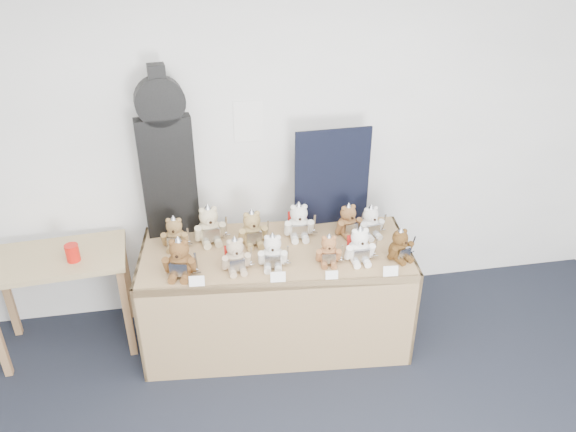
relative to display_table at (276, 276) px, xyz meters
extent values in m
plane|color=white|center=(-0.10, -1.88, 2.09)|extent=(6.00, 6.00, 0.00)
plane|color=white|center=(-0.10, 0.62, 0.74)|extent=(6.00, 0.00, 6.00)
cube|color=white|center=(-0.09, 0.62, 0.92)|extent=(0.21, 0.00, 0.30)
cube|color=#997C4E|center=(0.01, 0.08, 0.14)|extent=(1.94, 0.95, 0.06)
cube|color=#997C4E|center=(-0.03, -0.30, -0.22)|extent=(1.87, 0.19, 0.78)
cube|color=#997C4E|center=(-0.92, 0.16, -0.22)|extent=(0.09, 0.78, 0.78)
cube|color=#997C4E|center=(0.93, 0.00, -0.22)|extent=(0.09, 0.78, 0.78)
cube|color=tan|center=(-1.49, 0.27, 0.14)|extent=(0.97, 0.58, 0.04)
cube|color=#A16D45|center=(-1.93, 0.46, -0.25)|extent=(0.05, 0.05, 0.74)
cube|color=#A16D45|center=(-1.05, 0.08, -0.25)|extent=(0.05, 0.05, 0.74)
cube|color=#A16D45|center=(-1.08, 0.52, -0.25)|extent=(0.05, 0.05, 0.74)
cube|color=black|center=(-0.68, 0.46, 0.60)|extent=(0.38, 0.15, 0.87)
cylinder|color=black|center=(-0.68, 0.46, 1.15)|extent=(0.34, 0.15, 0.33)
cube|color=black|center=(-0.68, 0.46, 1.28)|extent=(0.12, 0.11, 0.22)
cube|color=black|center=(0.48, 0.39, 0.54)|extent=(0.55, 0.04, 0.74)
cylinder|color=red|center=(-1.35, 0.20, 0.22)|extent=(0.09, 0.09, 0.12)
ellipsoid|color=brown|center=(-0.64, -0.10, 0.24)|extent=(0.20, 0.18, 0.18)
sphere|color=brown|center=(-0.64, -0.10, 0.36)|extent=(0.13, 0.13, 0.13)
cylinder|color=brown|center=(-0.65, -0.15, 0.35)|extent=(0.06, 0.04, 0.05)
sphere|color=black|center=(-0.65, -0.17, 0.35)|extent=(0.02, 0.02, 0.02)
sphere|color=brown|center=(-0.68, -0.09, 0.41)|extent=(0.04, 0.04, 0.04)
sphere|color=brown|center=(-0.60, -0.11, 0.41)|extent=(0.04, 0.04, 0.04)
cylinder|color=brown|center=(-0.72, -0.10, 0.25)|extent=(0.07, 0.10, 0.13)
cylinder|color=brown|center=(-0.56, -0.14, 0.25)|extent=(0.07, 0.10, 0.13)
cylinder|color=brown|center=(-0.69, -0.15, 0.19)|extent=(0.08, 0.12, 0.05)
cylinder|color=brown|center=(-0.61, -0.17, 0.19)|extent=(0.08, 0.12, 0.05)
cube|color=silver|center=(-0.65, -0.17, 0.25)|extent=(0.12, 0.04, 0.10)
cone|color=silver|center=(-0.64, -0.10, 0.41)|extent=(0.11, 0.11, 0.08)
cube|color=silver|center=(-0.54, -0.16, 0.28)|extent=(0.02, 0.05, 0.18)
cube|color=silver|center=(-0.54, -0.16, 0.21)|extent=(0.05, 0.02, 0.01)
ellipsoid|color=tan|center=(-0.28, -0.10, 0.23)|extent=(0.17, 0.14, 0.15)
sphere|color=tan|center=(-0.28, -0.10, 0.34)|extent=(0.11, 0.11, 0.11)
cylinder|color=tan|center=(-0.28, -0.15, 0.33)|extent=(0.05, 0.03, 0.05)
sphere|color=black|center=(-0.28, -0.17, 0.33)|extent=(0.02, 0.02, 0.02)
sphere|color=tan|center=(-0.32, -0.11, 0.38)|extent=(0.04, 0.04, 0.04)
sphere|color=tan|center=(-0.25, -0.10, 0.38)|extent=(0.04, 0.04, 0.04)
cylinder|color=tan|center=(-0.36, -0.13, 0.24)|extent=(0.05, 0.09, 0.12)
cylinder|color=tan|center=(-0.21, -0.12, 0.24)|extent=(0.05, 0.09, 0.12)
cylinder|color=tan|center=(-0.31, -0.16, 0.19)|extent=(0.06, 0.10, 0.05)
cylinder|color=tan|center=(-0.24, -0.15, 0.19)|extent=(0.06, 0.10, 0.05)
cube|color=silver|center=(-0.28, -0.16, 0.24)|extent=(0.10, 0.03, 0.09)
cone|color=silver|center=(-0.28, -0.10, 0.38)|extent=(0.10, 0.10, 0.07)
cube|color=silver|center=(-0.19, -0.13, 0.26)|extent=(0.02, 0.04, 0.16)
cube|color=silver|center=(-0.19, -0.13, 0.20)|extent=(0.05, 0.01, 0.01)
cube|color=#B41914|center=(-0.29, -0.05, 0.24)|extent=(0.13, 0.04, 0.14)
ellipsoid|color=silver|center=(-0.04, -0.11, 0.23)|extent=(0.17, 0.15, 0.16)
sphere|color=silver|center=(-0.04, -0.11, 0.34)|extent=(0.11, 0.11, 0.11)
cylinder|color=silver|center=(-0.05, -0.15, 0.33)|extent=(0.05, 0.03, 0.05)
sphere|color=black|center=(-0.05, -0.17, 0.33)|extent=(0.02, 0.02, 0.02)
sphere|color=silver|center=(-0.08, -0.10, 0.38)|extent=(0.04, 0.04, 0.04)
sphere|color=silver|center=(0.00, -0.11, 0.38)|extent=(0.04, 0.04, 0.04)
cylinder|color=silver|center=(-0.12, -0.11, 0.24)|extent=(0.06, 0.09, 0.12)
cylinder|color=silver|center=(0.03, -0.14, 0.24)|extent=(0.06, 0.09, 0.12)
cylinder|color=silver|center=(-0.08, -0.15, 0.19)|extent=(0.06, 0.11, 0.05)
cylinder|color=silver|center=(-0.01, -0.16, 0.19)|extent=(0.06, 0.11, 0.05)
cube|color=silver|center=(-0.05, -0.17, 0.24)|extent=(0.10, 0.03, 0.09)
cone|color=silver|center=(-0.04, -0.11, 0.39)|extent=(0.10, 0.10, 0.07)
cube|color=silver|center=(0.05, -0.15, 0.26)|extent=(0.02, 0.04, 0.16)
cube|color=silver|center=(0.05, -0.15, 0.20)|extent=(0.05, 0.01, 0.01)
ellipsoid|color=#9A633A|center=(0.33, -0.13, 0.23)|extent=(0.15, 0.14, 0.14)
sphere|color=#9A633A|center=(0.33, -0.13, 0.32)|extent=(0.10, 0.10, 0.10)
cylinder|color=#9A633A|center=(0.32, -0.17, 0.31)|extent=(0.05, 0.03, 0.04)
sphere|color=black|center=(0.32, -0.19, 0.31)|extent=(0.02, 0.02, 0.02)
sphere|color=#9A633A|center=(0.30, -0.13, 0.36)|extent=(0.03, 0.03, 0.03)
sphere|color=#9A633A|center=(0.36, -0.14, 0.36)|extent=(0.03, 0.03, 0.03)
cylinder|color=#9A633A|center=(0.26, -0.14, 0.23)|extent=(0.05, 0.08, 0.10)
cylinder|color=#9A633A|center=(0.39, -0.16, 0.23)|extent=(0.05, 0.08, 0.10)
cylinder|color=#9A633A|center=(0.29, -0.17, 0.19)|extent=(0.05, 0.09, 0.04)
cylinder|color=#9A633A|center=(0.35, -0.18, 0.19)|extent=(0.05, 0.09, 0.04)
cube|color=silver|center=(0.32, -0.18, 0.23)|extent=(0.09, 0.03, 0.08)
cone|color=silver|center=(0.33, -0.13, 0.36)|extent=(0.09, 0.09, 0.07)
cube|color=silver|center=(0.41, -0.17, 0.25)|extent=(0.02, 0.04, 0.14)
cube|color=silver|center=(0.41, -0.17, 0.20)|extent=(0.04, 0.01, 0.01)
ellipsoid|color=white|center=(0.54, -0.14, 0.24)|extent=(0.16, 0.14, 0.16)
sphere|color=white|center=(0.54, -0.14, 0.35)|extent=(0.12, 0.12, 0.12)
cylinder|color=white|center=(0.54, -0.19, 0.34)|extent=(0.05, 0.03, 0.05)
sphere|color=black|center=(0.54, -0.21, 0.34)|extent=(0.02, 0.02, 0.02)
sphere|color=white|center=(0.50, -0.14, 0.39)|extent=(0.04, 0.04, 0.04)
sphere|color=white|center=(0.58, -0.14, 0.39)|extent=(0.04, 0.04, 0.04)
cylinder|color=white|center=(0.46, -0.16, 0.24)|extent=(0.05, 0.09, 0.12)
cylinder|color=white|center=(0.62, -0.16, 0.24)|extent=(0.05, 0.09, 0.12)
cylinder|color=white|center=(0.50, -0.20, 0.19)|extent=(0.05, 0.11, 0.05)
cylinder|color=white|center=(0.57, -0.20, 0.19)|extent=(0.05, 0.11, 0.05)
cube|color=silver|center=(0.54, -0.20, 0.24)|extent=(0.11, 0.02, 0.09)
cone|color=silver|center=(0.54, -0.14, 0.40)|extent=(0.10, 0.10, 0.08)
cube|color=silver|center=(0.64, -0.17, 0.27)|extent=(0.01, 0.04, 0.17)
cube|color=silver|center=(0.64, -0.17, 0.20)|extent=(0.05, 0.01, 0.01)
cube|color=#B41914|center=(0.54, -0.08, 0.25)|extent=(0.13, 0.03, 0.15)
ellipsoid|color=#53381C|center=(0.81, -0.17, 0.23)|extent=(0.18, 0.17, 0.15)
sphere|color=#53381C|center=(0.81, -0.17, 0.33)|extent=(0.11, 0.11, 0.11)
cylinder|color=#53381C|center=(0.83, -0.21, 0.32)|extent=(0.05, 0.04, 0.04)
sphere|color=black|center=(0.83, -0.22, 0.32)|extent=(0.02, 0.02, 0.02)
sphere|color=#53381C|center=(0.78, -0.18, 0.37)|extent=(0.03, 0.03, 0.03)
sphere|color=#53381C|center=(0.84, -0.15, 0.37)|extent=(0.03, 0.03, 0.03)
cylinder|color=#53381C|center=(0.75, -0.21, 0.24)|extent=(0.07, 0.09, 0.11)
cylinder|color=#53381C|center=(0.88, -0.16, 0.24)|extent=(0.07, 0.09, 0.11)
cylinder|color=#53381C|center=(0.80, -0.23, 0.19)|extent=(0.07, 0.10, 0.04)
cylinder|color=#53381C|center=(0.86, -0.20, 0.19)|extent=(0.07, 0.10, 0.04)
cube|color=silver|center=(0.83, -0.22, 0.23)|extent=(0.09, 0.05, 0.08)
cone|color=silver|center=(0.81, -0.17, 0.37)|extent=(0.09, 0.09, 0.07)
cube|color=silver|center=(0.91, -0.16, 0.26)|extent=(0.02, 0.04, 0.15)
cube|color=silver|center=(0.91, -0.16, 0.20)|extent=(0.04, 0.02, 0.01)
ellipsoid|color=beige|center=(-0.43, 0.28, 0.24)|extent=(0.20, 0.18, 0.18)
sphere|color=beige|center=(-0.43, 0.28, 0.36)|extent=(0.13, 0.13, 0.13)
cylinder|color=beige|center=(-0.42, 0.23, 0.35)|extent=(0.06, 0.04, 0.06)
sphere|color=black|center=(-0.42, 0.21, 0.35)|extent=(0.02, 0.02, 0.02)
sphere|color=beige|center=(-0.47, 0.28, 0.42)|extent=(0.04, 0.04, 0.04)
sphere|color=beige|center=(-0.39, 0.29, 0.42)|extent=(0.04, 0.04, 0.04)
cylinder|color=beige|center=(-0.51, 0.25, 0.25)|extent=(0.06, 0.11, 0.14)
cylinder|color=beige|center=(-0.34, 0.27, 0.25)|extent=(0.06, 0.11, 0.14)
cylinder|color=beige|center=(-0.46, 0.22, 0.19)|extent=(0.07, 0.12, 0.05)
cylinder|color=beige|center=(-0.38, 0.23, 0.19)|extent=(0.07, 0.12, 0.05)
cube|color=silver|center=(-0.42, 0.21, 0.25)|extent=(0.12, 0.04, 0.10)
cone|color=silver|center=(-0.43, 0.28, 0.42)|extent=(0.11, 0.11, 0.09)
cube|color=silver|center=(-0.32, 0.26, 0.28)|extent=(0.02, 0.05, 0.19)
cube|color=silver|center=(-0.32, 0.26, 0.21)|extent=(0.05, 0.01, 0.01)
ellipsoid|color=#9F844F|center=(-0.14, 0.20, 0.24)|extent=(0.18, 0.16, 0.17)
sphere|color=#9F844F|center=(-0.14, 0.20, 0.35)|extent=(0.12, 0.12, 0.12)
cylinder|color=#9F844F|center=(-0.13, 0.15, 0.34)|extent=(0.05, 0.03, 0.05)
sphere|color=black|center=(-0.13, 0.13, 0.34)|extent=(0.02, 0.02, 0.02)
sphere|color=#9F844F|center=(-0.18, 0.20, 0.40)|extent=(0.04, 0.04, 0.04)
sphere|color=#9F844F|center=(-0.10, 0.21, 0.40)|extent=(0.04, 0.04, 0.04)
cylinder|color=#9F844F|center=(-0.21, 0.17, 0.25)|extent=(0.06, 0.10, 0.13)
cylinder|color=#9F844F|center=(-0.06, 0.19, 0.25)|extent=(0.06, 0.10, 0.13)
cylinder|color=#9F844F|center=(-0.17, 0.14, 0.19)|extent=(0.06, 0.11, 0.05)
cylinder|color=#9F844F|center=(-0.09, 0.15, 0.19)|extent=(0.06, 0.11, 0.05)
cube|color=silver|center=(-0.13, 0.14, 0.24)|extent=(0.11, 0.03, 0.09)
cone|color=silver|center=(-0.14, 0.20, 0.40)|extent=(0.10, 0.10, 0.08)
cube|color=silver|center=(-0.03, 0.18, 0.27)|extent=(0.02, 0.04, 0.18)
cube|color=silver|center=(-0.03, 0.18, 0.20)|extent=(0.05, 0.01, 0.01)
ellipsoid|color=silver|center=(0.20, 0.23, 0.24)|extent=(0.18, 0.16, 0.17)
sphere|color=silver|center=(0.20, 0.23, 0.35)|extent=(0.13, 0.13, 0.13)
cylinder|color=silver|center=(0.20, 0.18, 0.35)|extent=(0.05, 0.03, 0.05)
sphere|color=black|center=(0.20, 0.16, 0.35)|extent=(0.02, 0.02, 0.02)
sphere|color=silver|center=(0.16, 0.24, 0.40)|extent=(0.04, 0.04, 0.04)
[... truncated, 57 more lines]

